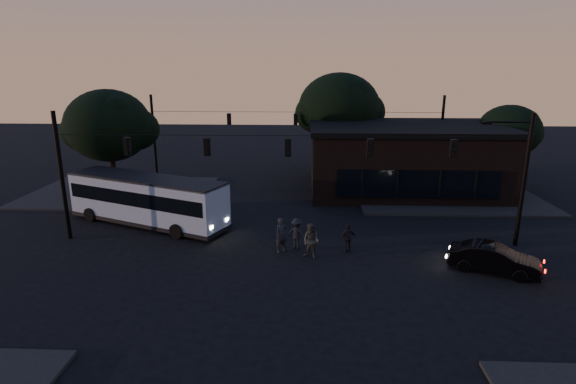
{
  "coord_description": "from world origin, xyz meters",
  "views": [
    {
      "loc": [
        1.04,
        -20.46,
        9.76
      ],
      "look_at": [
        0.0,
        4.0,
        3.0
      ],
      "focal_mm": 28.0,
      "sensor_mm": 36.0,
      "label": 1
    }
  ],
  "objects_px": {
    "car": "(494,259)",
    "pedestrian_c": "(348,238)",
    "bus": "(147,198)",
    "pedestrian_d": "(297,233)",
    "pedestrian_b": "(311,241)",
    "pedestrian_a": "(281,235)",
    "building": "(404,158)"
  },
  "relations": [
    {
      "from": "car",
      "to": "pedestrian_c",
      "type": "height_order",
      "value": "pedestrian_c"
    },
    {
      "from": "pedestrian_c",
      "to": "pedestrian_d",
      "type": "distance_m",
      "value": 2.85
    },
    {
      "from": "car",
      "to": "pedestrian_a",
      "type": "relative_size",
      "value": 2.2
    },
    {
      "from": "pedestrian_a",
      "to": "pedestrian_c",
      "type": "distance_m",
      "value": 3.64
    },
    {
      "from": "pedestrian_b",
      "to": "pedestrian_d",
      "type": "distance_m",
      "value": 1.6
    },
    {
      "from": "building",
      "to": "pedestrian_a",
      "type": "bearing_deg",
      "value": -124.56
    },
    {
      "from": "pedestrian_a",
      "to": "pedestrian_b",
      "type": "bearing_deg",
      "value": -59.51
    },
    {
      "from": "car",
      "to": "pedestrian_c",
      "type": "distance_m",
      "value": 7.35
    },
    {
      "from": "pedestrian_a",
      "to": "pedestrian_d",
      "type": "bearing_deg",
      "value": 2.71
    },
    {
      "from": "pedestrian_a",
      "to": "pedestrian_c",
      "type": "xyz_separation_m",
      "value": [
        3.63,
        0.15,
        -0.16
      ]
    },
    {
      "from": "car",
      "to": "pedestrian_a",
      "type": "distance_m",
      "value": 10.84
    },
    {
      "from": "pedestrian_b",
      "to": "car",
      "type": "bearing_deg",
      "value": 22.68
    },
    {
      "from": "building",
      "to": "bus",
      "type": "height_order",
      "value": "building"
    },
    {
      "from": "bus",
      "to": "pedestrian_c",
      "type": "bearing_deg",
      "value": 5.61
    },
    {
      "from": "car",
      "to": "pedestrian_c",
      "type": "bearing_deg",
      "value": 96.71
    },
    {
      "from": "bus",
      "to": "pedestrian_d",
      "type": "height_order",
      "value": "bus"
    },
    {
      "from": "bus",
      "to": "car",
      "type": "relative_size",
      "value": 2.65
    },
    {
      "from": "car",
      "to": "pedestrian_d",
      "type": "xyz_separation_m",
      "value": [
        -9.81,
        2.69,
        0.17
      ]
    },
    {
      "from": "bus",
      "to": "car",
      "type": "bearing_deg",
      "value": 5.68
    },
    {
      "from": "building",
      "to": "pedestrian_b",
      "type": "xyz_separation_m",
      "value": [
        -7.68,
        -14.29,
        -1.75
      ]
    },
    {
      "from": "car",
      "to": "pedestrian_d",
      "type": "height_order",
      "value": "pedestrian_d"
    },
    {
      "from": "pedestrian_c",
      "to": "pedestrian_a",
      "type": "bearing_deg",
      "value": -12.94
    },
    {
      "from": "pedestrian_b",
      "to": "pedestrian_c",
      "type": "distance_m",
      "value": 2.24
    },
    {
      "from": "building",
      "to": "pedestrian_c",
      "type": "distance_m",
      "value": 14.62
    },
    {
      "from": "bus",
      "to": "pedestrian_b",
      "type": "xyz_separation_m",
      "value": [
        10.48,
        -4.98,
        -0.8
      ]
    },
    {
      "from": "bus",
      "to": "pedestrian_a",
      "type": "relative_size",
      "value": 5.83
    },
    {
      "from": "pedestrian_d",
      "to": "pedestrian_c",
      "type": "bearing_deg",
      "value": -167.41
    },
    {
      "from": "bus",
      "to": "pedestrian_c",
      "type": "xyz_separation_m",
      "value": [
        12.5,
        -4.03,
        -0.96
      ]
    },
    {
      "from": "bus",
      "to": "pedestrian_d",
      "type": "xyz_separation_m",
      "value": [
        9.69,
        -3.58,
        -0.89
      ]
    },
    {
      "from": "bus",
      "to": "pedestrian_d",
      "type": "relative_size",
      "value": 6.47
    },
    {
      "from": "pedestrian_b",
      "to": "pedestrian_d",
      "type": "xyz_separation_m",
      "value": [
        -0.79,
        1.39,
        -0.09
      ]
    },
    {
      "from": "building",
      "to": "pedestrian_c",
      "type": "bearing_deg",
      "value": -112.99
    }
  ]
}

